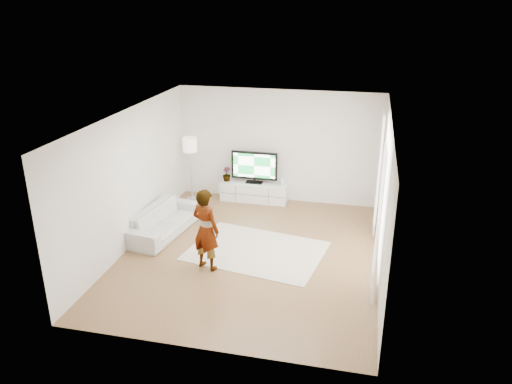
% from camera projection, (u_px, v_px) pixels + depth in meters
% --- Properties ---
extents(floor, '(6.00, 6.00, 0.00)m').
position_uv_depth(floor, '(251.00, 254.00, 10.04)').
color(floor, olive).
rests_on(floor, ground).
extents(ceiling, '(6.00, 6.00, 0.00)m').
position_uv_depth(ceiling, '(250.00, 117.00, 9.02)').
color(ceiling, white).
rests_on(ceiling, wall_back).
extents(wall_left, '(0.02, 6.00, 2.80)m').
position_uv_depth(wall_left, '(130.00, 179.00, 10.05)').
color(wall_left, silver).
rests_on(wall_left, floor).
extents(wall_right, '(0.02, 6.00, 2.80)m').
position_uv_depth(wall_right, '(385.00, 200.00, 9.01)').
color(wall_right, silver).
rests_on(wall_right, floor).
extents(wall_back, '(5.00, 0.02, 2.80)m').
position_uv_depth(wall_back, '(279.00, 146.00, 12.26)').
color(wall_back, silver).
rests_on(wall_back, floor).
extents(wall_front, '(5.00, 0.02, 2.80)m').
position_uv_depth(wall_front, '(199.00, 266.00, 6.81)').
color(wall_front, silver).
rests_on(wall_front, floor).
extents(window, '(0.01, 2.60, 2.50)m').
position_uv_depth(window, '(384.00, 191.00, 9.27)').
color(window, white).
rests_on(window, wall_right).
extents(curtain_near, '(0.04, 0.70, 2.60)m').
position_uv_depth(curtain_near, '(379.00, 225.00, 8.15)').
color(curtain_near, white).
rests_on(curtain_near, floor).
extents(curtain_far, '(0.04, 0.70, 2.60)m').
position_uv_depth(curtain_far, '(379.00, 174.00, 10.51)').
color(curtain_far, white).
rests_on(curtain_far, floor).
extents(media_console, '(1.68, 0.48, 0.47)m').
position_uv_depth(media_console, '(254.00, 192.00, 12.59)').
color(media_console, white).
rests_on(media_console, floor).
extents(television, '(1.16, 0.23, 0.81)m').
position_uv_depth(television, '(254.00, 166.00, 12.37)').
color(television, black).
rests_on(television, media_console).
extents(game_console, '(0.05, 0.16, 0.21)m').
position_uv_depth(game_console, '(283.00, 181.00, 12.31)').
color(game_console, white).
rests_on(game_console, media_console).
extents(potted_plant, '(0.23, 0.23, 0.36)m').
position_uv_depth(potted_plant, '(227.00, 174.00, 12.58)').
color(potted_plant, '#3F7238').
rests_on(potted_plant, media_console).
extents(rug, '(2.91, 2.31, 0.01)m').
position_uv_depth(rug, '(256.00, 251.00, 10.15)').
color(rug, beige).
rests_on(rug, floor).
extents(player, '(0.68, 0.57, 1.59)m').
position_uv_depth(player, '(206.00, 230.00, 9.23)').
color(player, '#334772').
rests_on(player, rug).
extents(sofa, '(1.08, 2.13, 0.60)m').
position_uv_depth(sofa, '(164.00, 221.00, 10.82)').
color(sofa, silver).
rests_on(sofa, floor).
extents(floor_lamp, '(0.36, 0.36, 1.61)m').
position_uv_depth(floor_lamp, '(190.00, 147.00, 12.30)').
color(floor_lamp, silver).
rests_on(floor_lamp, floor).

